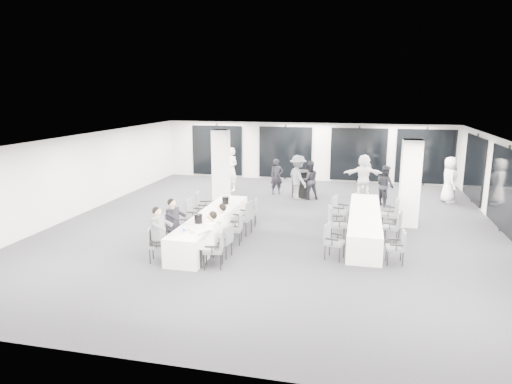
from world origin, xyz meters
TOP-DOWN VIEW (x-y plane):
  - room at (0.89, 1.11)m, footprint 14.04×16.04m
  - column_left at (-2.80, 3.20)m, footprint 0.60×0.60m
  - column_right at (4.20, 1.00)m, footprint 0.60×0.60m
  - banquet_table_main at (-1.55, -1.77)m, footprint 0.90×5.00m
  - banquet_table_side at (2.83, -0.50)m, footprint 0.90×5.00m
  - cocktail_table at (0.24, 4.33)m, footprint 0.78×0.78m
  - chair_main_left_near at (-2.38, -3.82)m, footprint 0.54×0.56m
  - chair_main_left_second at (-2.38, -2.85)m, footprint 0.59×0.62m
  - chair_main_left_mid at (-2.38, -2.15)m, footprint 0.47×0.52m
  - chair_main_left_fourth at (-2.39, -1.07)m, footprint 0.50×0.56m
  - chair_main_left_far at (-2.39, -0.25)m, footprint 0.62×0.66m
  - chair_main_right_near at (-0.72, -3.87)m, footprint 0.57×0.60m
  - chair_main_right_second at (-0.72, -3.12)m, footprint 0.49×0.53m
  - chair_main_right_mid at (-0.72, -2.00)m, footprint 0.49×0.53m
  - chair_main_right_fourth at (-0.71, -1.10)m, footprint 0.58×0.63m
  - chair_main_right_far at (-0.73, -0.12)m, footprint 0.50×0.54m
  - chair_side_left_near at (2.00, -2.60)m, footprint 0.56×0.59m
  - chair_side_left_mid at (1.99, -1.12)m, footprint 0.61×0.64m
  - chair_side_left_far at (2.00, 0.57)m, footprint 0.59×0.61m
  - chair_side_right_near at (3.66, -2.60)m, footprint 0.46×0.51m
  - chair_side_right_mid at (3.66, -0.88)m, footprint 0.57×0.60m
  - chair_side_right_far at (3.67, 0.45)m, footprint 0.57×0.61m
  - seated_guest_a at (-2.22, -3.80)m, footprint 0.50×0.38m
  - seated_guest_b at (-2.22, -2.87)m, footprint 0.50×0.38m
  - seated_guest_c at (-0.88, -3.89)m, footprint 0.50×0.38m
  - seated_guest_d at (-0.88, -3.11)m, footprint 0.50×0.38m
  - standing_guest_a at (-0.80, 4.63)m, footprint 0.78×0.73m
  - standing_guest_b at (0.65, 3.99)m, footprint 0.99×0.81m
  - standing_guest_c at (0.21, 3.89)m, footprint 1.30×1.46m
  - standing_guest_d at (2.84, 6.81)m, footprint 1.08×1.13m
  - standing_guest_e at (6.04, 4.74)m, footprint 0.70×1.04m
  - standing_guest_f at (2.77, 5.23)m, footprint 1.89×1.00m
  - standing_guest_g at (-2.88, 4.89)m, footprint 0.99×0.94m
  - standing_guest_h at (3.58, 3.61)m, footprint 0.89×0.99m
  - ice_bucket_near at (-1.61, -2.70)m, footprint 0.22×0.22m
  - ice_bucket_far at (-1.51, -0.47)m, footprint 0.21×0.21m
  - water_bottle_a at (-1.63, -3.68)m, footprint 0.08×0.08m
  - water_bottle_b at (-1.42, -1.23)m, footprint 0.07×0.07m
  - water_bottle_c at (-1.56, 0.02)m, footprint 0.06×0.06m
  - plate_a at (-1.60, -3.42)m, footprint 0.21×0.21m
  - plate_b at (-1.47, -3.57)m, footprint 0.18×0.18m
  - plate_c at (-1.54, -2.11)m, footprint 0.20×0.20m
  - wine_glass at (-1.35, -3.65)m, footprint 0.07×0.07m

SIDE VIEW (x-z plane):
  - banquet_table_main at x=-1.55m, z-range 0.00..0.75m
  - banquet_table_side at x=2.83m, z-range 0.00..0.75m
  - chair_side_right_near at x=3.66m, z-range 0.06..0.93m
  - chair_main_right_far at x=-0.73m, z-range 0.06..0.93m
  - chair_main_right_second at x=-0.72m, z-range 0.06..0.93m
  - chair_main_right_mid at x=-0.72m, z-range 0.06..0.94m
  - chair_main_left_near at x=-2.38m, z-range 0.06..0.94m
  - chair_main_left_mid at x=-2.38m, z-range 0.06..0.95m
  - chair_side_left_near at x=2.00m, z-range 0.07..0.99m
  - chair_side_right_mid at x=3.66m, z-range 0.07..1.00m
  - chair_side_left_far at x=2.00m, z-range 0.07..1.02m
  - chair_main_right_near at x=-0.72m, z-range 0.07..1.02m
  - cocktail_table at x=0.24m, z-range 0.01..1.09m
  - chair_main_left_second at x=-2.38m, z-range 0.07..1.05m
  - chair_side_right_far at x=3.67m, z-range 0.07..1.06m
  - chair_main_left_fourth at x=-2.39m, z-range 0.07..1.06m
  - chair_main_right_fourth at x=-0.71m, z-range 0.07..1.09m
  - chair_side_left_mid at x=1.99m, z-range 0.07..1.10m
  - chair_main_left_far at x=-2.39m, z-range 0.07..1.11m
  - plate_b at x=-1.47m, z-range 0.75..0.78m
  - plate_c at x=-1.54m, z-range 0.75..0.78m
  - plate_a at x=-1.60m, z-range 0.75..0.78m
  - seated_guest_a at x=-2.22m, z-range 0.09..1.53m
  - seated_guest_b at x=-2.22m, z-range 0.09..1.53m
  - seated_guest_c at x=-0.88m, z-range 0.09..1.53m
  - seated_guest_d at x=-0.88m, z-range 0.09..1.53m
  - standing_guest_a at x=-0.80m, z-range 0.00..1.69m
  - water_bottle_c at x=-1.56m, z-range 0.75..0.95m
  - standing_guest_d at x=2.84m, z-range 0.00..1.71m
  - water_bottle_b at x=-1.42m, z-range 0.75..0.99m
  - ice_bucket_far at x=-1.51m, z-range 0.75..0.99m
  - water_bottle_a at x=-1.63m, z-range 0.75..0.99m
  - ice_bucket_near at x=-1.61m, z-range 0.75..1.00m
  - standing_guest_h at x=3.58m, z-range 0.00..1.76m
  - standing_guest_b at x=0.65m, z-range 0.00..1.77m
  - wine_glass at x=-1.35m, z-range 0.80..0.98m
  - standing_guest_f at x=2.77m, z-range 0.00..1.96m
  - standing_guest_c at x=0.21m, z-range 0.00..2.03m
  - standing_guest_e at x=6.04m, z-range 0.00..2.04m
  - standing_guest_g at x=-2.88m, z-range 0.00..2.14m
  - room at x=0.89m, z-range -0.03..2.81m
  - column_left at x=-2.80m, z-range 0.00..2.80m
  - column_right at x=4.20m, z-range 0.00..2.80m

